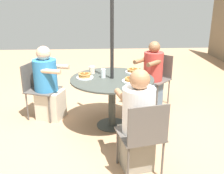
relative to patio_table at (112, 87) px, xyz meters
The scene contains 15 objects.
ground_plane 0.62m from the patio_table, ahead, with size 12.00×12.00×0.00m, color tan.
patio_table is the anchor object (origin of this frame).
umbrella_pole 0.55m from the patio_table, ahead, with size 0.05×0.05×2.33m, color black.
patio_chair_north 1.22m from the patio_table, 108.84° to the right, with size 0.57×0.57×0.88m.
diner_north 1.05m from the patio_table, 108.84° to the right, with size 0.49×0.56×1.16m.
patio_chair_east 1.22m from the patio_table, 12.07° to the left, with size 0.54×0.54×0.88m.
diner_east 1.05m from the patio_table, 12.07° to the left, with size 0.53×0.43×1.17m.
patio_chair_south 1.22m from the patio_table, 134.86° to the left, with size 0.64×0.64×0.88m.
diner_south 1.05m from the patio_table, 134.86° to the left, with size 0.58×0.58×1.15m.
pancake_plate_a 0.34m from the patio_table, 56.12° to the left, with size 0.24×0.24×0.07m.
pancake_plate_b 0.42m from the patio_table, 95.10° to the right, with size 0.24×0.24×0.08m.
pancake_plate_c 0.47m from the patio_table, 129.25° to the left, with size 0.24×0.24×0.07m.
syrup_bottle 0.44m from the patio_table, 90.92° to the left, with size 0.08×0.06×0.14m.
coffee_cup 0.43m from the patio_table, 133.01° to the right, with size 0.09×0.09×0.11m.
drinking_glass_a 0.23m from the patio_table, 108.24° to the right, with size 0.07×0.07×0.13m, color silver.
Camera 1 is at (3.57, -0.21, 1.88)m, focal length 42.00 mm.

